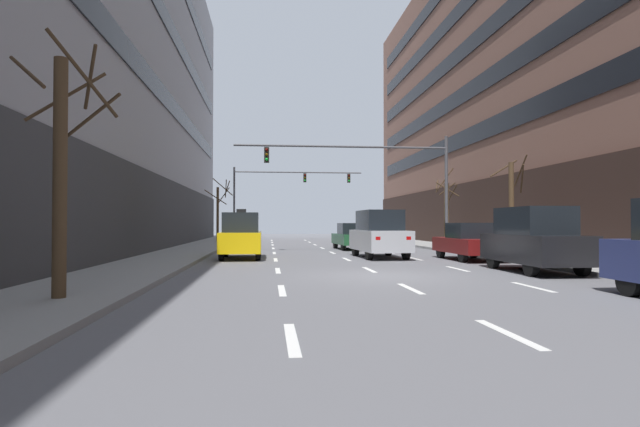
% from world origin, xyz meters
% --- Properties ---
extents(ground_plane, '(120.00, 120.00, 0.00)m').
position_xyz_m(ground_plane, '(0.00, 0.00, 0.00)').
color(ground_plane, slate).
extents(sidewalk_left, '(3.12, 80.00, 0.14)m').
position_xyz_m(sidewalk_left, '(-7.75, 0.00, 0.07)').
color(sidewalk_left, gray).
rests_on(sidewalk_left, ground).
extents(sidewalk_right, '(3.12, 80.00, 0.14)m').
position_xyz_m(sidewalk_right, '(7.75, 0.00, 0.07)').
color(sidewalk_right, gray).
rests_on(sidewalk_right, ground).
extents(lane_stripe_l1_s2, '(0.16, 2.00, 0.01)m').
position_xyz_m(lane_stripe_l1_s2, '(-3.10, -8.00, 0.00)').
color(lane_stripe_l1_s2, silver).
rests_on(lane_stripe_l1_s2, ground).
extents(lane_stripe_l1_s3, '(0.16, 2.00, 0.01)m').
position_xyz_m(lane_stripe_l1_s3, '(-3.10, -3.00, 0.00)').
color(lane_stripe_l1_s3, silver).
rests_on(lane_stripe_l1_s3, ground).
extents(lane_stripe_l1_s4, '(0.16, 2.00, 0.01)m').
position_xyz_m(lane_stripe_l1_s4, '(-3.10, 2.00, 0.00)').
color(lane_stripe_l1_s4, silver).
rests_on(lane_stripe_l1_s4, ground).
extents(lane_stripe_l1_s5, '(0.16, 2.00, 0.01)m').
position_xyz_m(lane_stripe_l1_s5, '(-3.10, 7.00, 0.00)').
color(lane_stripe_l1_s5, silver).
rests_on(lane_stripe_l1_s5, ground).
extents(lane_stripe_l1_s6, '(0.16, 2.00, 0.01)m').
position_xyz_m(lane_stripe_l1_s6, '(-3.10, 12.00, 0.00)').
color(lane_stripe_l1_s6, silver).
rests_on(lane_stripe_l1_s6, ground).
extents(lane_stripe_l1_s7, '(0.16, 2.00, 0.01)m').
position_xyz_m(lane_stripe_l1_s7, '(-3.10, 17.00, 0.00)').
color(lane_stripe_l1_s7, silver).
rests_on(lane_stripe_l1_s7, ground).
extents(lane_stripe_l1_s8, '(0.16, 2.00, 0.01)m').
position_xyz_m(lane_stripe_l1_s8, '(-3.10, 22.00, 0.00)').
color(lane_stripe_l1_s8, silver).
rests_on(lane_stripe_l1_s8, ground).
extents(lane_stripe_l1_s9, '(0.16, 2.00, 0.01)m').
position_xyz_m(lane_stripe_l1_s9, '(-3.10, 27.00, 0.00)').
color(lane_stripe_l1_s9, silver).
rests_on(lane_stripe_l1_s9, ground).
extents(lane_stripe_l1_s10, '(0.16, 2.00, 0.01)m').
position_xyz_m(lane_stripe_l1_s10, '(-3.10, 32.00, 0.00)').
color(lane_stripe_l1_s10, silver).
rests_on(lane_stripe_l1_s10, ground).
extents(lane_stripe_l2_s2, '(0.16, 2.00, 0.01)m').
position_xyz_m(lane_stripe_l2_s2, '(0.00, -8.00, 0.00)').
color(lane_stripe_l2_s2, silver).
rests_on(lane_stripe_l2_s2, ground).
extents(lane_stripe_l2_s3, '(0.16, 2.00, 0.01)m').
position_xyz_m(lane_stripe_l2_s3, '(0.00, -3.00, 0.00)').
color(lane_stripe_l2_s3, silver).
rests_on(lane_stripe_l2_s3, ground).
extents(lane_stripe_l2_s4, '(0.16, 2.00, 0.01)m').
position_xyz_m(lane_stripe_l2_s4, '(0.00, 2.00, 0.00)').
color(lane_stripe_l2_s4, silver).
rests_on(lane_stripe_l2_s4, ground).
extents(lane_stripe_l2_s5, '(0.16, 2.00, 0.01)m').
position_xyz_m(lane_stripe_l2_s5, '(0.00, 7.00, 0.00)').
color(lane_stripe_l2_s5, silver).
rests_on(lane_stripe_l2_s5, ground).
extents(lane_stripe_l2_s6, '(0.16, 2.00, 0.01)m').
position_xyz_m(lane_stripe_l2_s6, '(0.00, 12.00, 0.00)').
color(lane_stripe_l2_s6, silver).
rests_on(lane_stripe_l2_s6, ground).
extents(lane_stripe_l2_s7, '(0.16, 2.00, 0.01)m').
position_xyz_m(lane_stripe_l2_s7, '(0.00, 17.00, 0.00)').
color(lane_stripe_l2_s7, silver).
rests_on(lane_stripe_l2_s7, ground).
extents(lane_stripe_l2_s8, '(0.16, 2.00, 0.01)m').
position_xyz_m(lane_stripe_l2_s8, '(0.00, 22.00, 0.00)').
color(lane_stripe_l2_s8, silver).
rests_on(lane_stripe_l2_s8, ground).
extents(lane_stripe_l2_s9, '(0.16, 2.00, 0.01)m').
position_xyz_m(lane_stripe_l2_s9, '(0.00, 27.00, 0.00)').
color(lane_stripe_l2_s9, silver).
rests_on(lane_stripe_l2_s9, ground).
extents(lane_stripe_l2_s10, '(0.16, 2.00, 0.01)m').
position_xyz_m(lane_stripe_l2_s10, '(0.00, 32.00, 0.00)').
color(lane_stripe_l2_s10, silver).
rests_on(lane_stripe_l2_s10, ground).
extents(lane_stripe_l3_s3, '(0.16, 2.00, 0.01)m').
position_xyz_m(lane_stripe_l3_s3, '(3.10, -3.00, 0.00)').
color(lane_stripe_l3_s3, silver).
rests_on(lane_stripe_l3_s3, ground).
extents(lane_stripe_l3_s4, '(0.16, 2.00, 0.01)m').
position_xyz_m(lane_stripe_l3_s4, '(3.10, 2.00, 0.00)').
color(lane_stripe_l3_s4, silver).
rests_on(lane_stripe_l3_s4, ground).
extents(lane_stripe_l3_s5, '(0.16, 2.00, 0.01)m').
position_xyz_m(lane_stripe_l3_s5, '(3.10, 7.00, 0.00)').
color(lane_stripe_l3_s5, silver).
rests_on(lane_stripe_l3_s5, ground).
extents(lane_stripe_l3_s6, '(0.16, 2.00, 0.01)m').
position_xyz_m(lane_stripe_l3_s6, '(3.10, 12.00, 0.00)').
color(lane_stripe_l3_s6, silver).
rests_on(lane_stripe_l3_s6, ground).
extents(lane_stripe_l3_s7, '(0.16, 2.00, 0.01)m').
position_xyz_m(lane_stripe_l3_s7, '(3.10, 17.00, 0.00)').
color(lane_stripe_l3_s7, silver).
rests_on(lane_stripe_l3_s7, ground).
extents(lane_stripe_l3_s8, '(0.16, 2.00, 0.01)m').
position_xyz_m(lane_stripe_l3_s8, '(3.10, 22.00, 0.00)').
color(lane_stripe_l3_s8, silver).
rests_on(lane_stripe_l3_s8, ground).
extents(lane_stripe_l3_s9, '(0.16, 2.00, 0.01)m').
position_xyz_m(lane_stripe_l3_s9, '(3.10, 27.00, 0.00)').
color(lane_stripe_l3_s9, silver).
rests_on(lane_stripe_l3_s9, ground).
extents(lane_stripe_l3_s10, '(0.16, 2.00, 0.01)m').
position_xyz_m(lane_stripe_l3_s10, '(3.10, 32.00, 0.00)').
color(lane_stripe_l3_s10, silver).
rests_on(lane_stripe_l3_s10, ground).
extents(taxi_driving_0, '(1.79, 4.23, 2.21)m').
position_xyz_m(taxi_driving_0, '(-4.62, 7.96, 1.02)').
color(taxi_driving_0, black).
rests_on(taxi_driving_0, ground).
extents(car_driving_1, '(1.96, 4.31, 1.59)m').
position_xyz_m(car_driving_1, '(1.61, 15.21, 0.78)').
color(car_driving_1, black).
rests_on(car_driving_1, ground).
extents(car_driving_2, '(2.07, 4.57, 2.17)m').
position_xyz_m(car_driving_2, '(1.65, 7.85, 1.08)').
color(car_driving_2, black).
rests_on(car_driving_2, ground).
extents(car_parked_1, '(1.90, 4.38, 2.10)m').
position_xyz_m(car_parked_1, '(5.14, 0.65, 1.05)').
color(car_parked_1, black).
rests_on(car_parked_1, ground).
extents(car_parked_2, '(1.81, 4.27, 1.60)m').
position_xyz_m(car_parked_2, '(5.14, 5.98, 0.79)').
color(car_parked_2, black).
rests_on(car_parked_2, ground).
extents(traffic_signal_0, '(11.98, 0.35, 6.36)m').
position_xyz_m(traffic_signal_0, '(2.72, 12.71, 4.59)').
color(traffic_signal_0, '#4C4C51').
rests_on(traffic_signal_0, sidewalk_right).
extents(traffic_signal_1, '(12.17, 0.34, 6.71)m').
position_xyz_m(traffic_signal_1, '(-2.29, 33.07, 5.09)').
color(traffic_signal_1, '#4C4C51').
rests_on(traffic_signal_1, sidewalk_left).
extents(street_tree_0, '(2.21, 2.24, 4.95)m').
position_xyz_m(street_tree_0, '(-7.35, 26.13, 2.70)').
color(street_tree_0, '#4C3823').
rests_on(street_tree_0, sidewalk_left).
extents(street_tree_1, '(1.53, 1.63, 4.89)m').
position_xyz_m(street_tree_1, '(7.44, 15.07, 2.24)').
color(street_tree_1, '#4C3823').
rests_on(street_tree_1, sidewalk_right).
extents(street_tree_2, '(2.00, 2.11, 4.90)m').
position_xyz_m(street_tree_2, '(-7.42, -4.68, 2.67)').
color(street_tree_2, '#4C3823').
rests_on(street_tree_2, sidewalk_left).
extents(street_tree_3, '(1.35, 1.35, 4.50)m').
position_xyz_m(street_tree_3, '(7.47, 6.77, 2.38)').
color(street_tree_3, '#4C3823').
rests_on(street_tree_3, sidewalk_right).
extents(pedestrian_0, '(0.44, 0.37, 1.71)m').
position_xyz_m(pedestrian_0, '(7.48, 5.20, 1.13)').
color(pedestrian_0, black).
rests_on(pedestrian_0, sidewalk_right).
extents(pedestrian_1, '(0.34, 0.48, 1.66)m').
position_xyz_m(pedestrian_1, '(8.74, 9.70, 1.10)').
color(pedestrian_1, '#383D59').
rests_on(pedestrian_1, sidewalk_right).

